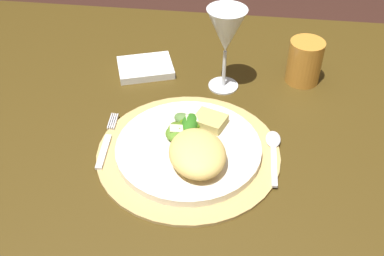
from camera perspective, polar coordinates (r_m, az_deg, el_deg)
The scene contains 11 objects.
dining_table at distance 1.00m, azimuth 1.95°, elevation -6.64°, with size 1.50×0.99×0.73m.
placemat at distance 0.85m, azimuth -0.43°, elevation -3.03°, with size 0.33×0.33×0.01m, color tan.
dinner_plate at distance 0.85m, azimuth -0.43°, elevation -2.52°, with size 0.26×0.26×0.02m, color #EFE4CD.
pasta_serving at distance 0.80m, azimuth 0.66°, elevation -3.10°, with size 0.12×0.10×0.04m, color #E7C065.
salad_greens at distance 0.87m, azimuth -0.96°, elevation 0.26°, with size 0.08×0.10×0.02m.
bread_piece at distance 0.88m, azimuth 2.39°, elevation 0.88°, with size 0.06×0.05×0.02m, color tan.
fork at distance 0.88m, azimuth -10.39°, elevation -1.69°, with size 0.02×0.16×0.00m.
spoon at distance 0.87m, azimuth 9.91°, elevation -2.34°, with size 0.03×0.14×0.01m.
napkin at distance 1.07m, azimuth -5.71°, elevation 7.35°, with size 0.12×0.09×0.02m, color white.
wine_glass at distance 0.95m, azimuth 4.18°, elevation 11.52°, with size 0.08×0.08×0.18m.
amber_tumbler at distance 1.04m, azimuth 13.60°, elevation 7.89°, with size 0.07×0.07×0.10m, color #C6822F.
Camera 1 is at (0.05, -0.67, 1.33)m, focal length 43.66 mm.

